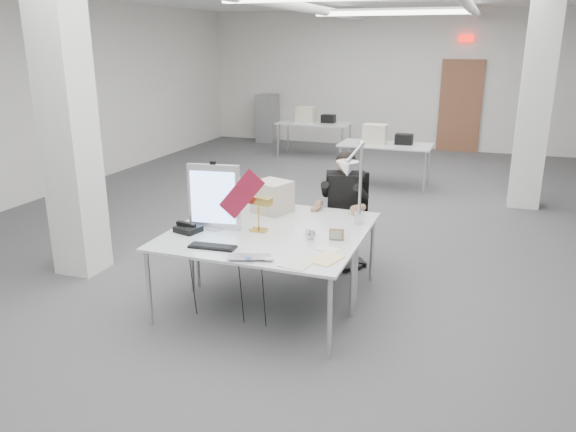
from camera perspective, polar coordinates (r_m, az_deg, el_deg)
name	(u,v)px	position (r m, az deg, el deg)	size (l,w,h in m)	color
room_shell	(335,107)	(7.22, 4.83, 10.98)	(10.04, 14.04, 3.24)	#474749
desk_main	(251,246)	(5.01, -3.74, -3.05)	(1.80, 0.90, 0.03)	silver
desk_second	(286,217)	(5.80, -0.22, -0.14)	(1.80, 0.90, 0.03)	silver
bg_desk_a	(386,145)	(10.10, 9.89, 7.13)	(1.60, 0.80, 0.03)	silver
bg_desk_b	(314,123)	(12.68, 2.67, 9.40)	(1.60, 0.80, 0.03)	silver
filing_cabinet	(267,118)	(14.61, -2.10, 9.89)	(0.45, 0.55, 1.20)	gray
office_chair	(345,222)	(6.40, 5.79, -0.66)	(0.51, 0.51, 1.03)	black
seated_person	(345,191)	(6.25, 5.79, 2.55)	(0.50, 0.62, 0.93)	black
monitor	(214,197)	(5.38, -7.51, 1.94)	(0.51, 0.05, 0.63)	silver
pennant	(242,194)	(5.21, -4.73, 2.22)	(0.48, 0.01, 0.20)	maroon
keyboard	(212,247)	(4.96, -7.68, -3.11)	(0.42, 0.14, 0.02)	black
laptop	(249,260)	(4.63, -4.01, -4.48)	(0.35, 0.23, 0.03)	#B6B6BB
mouse	(269,259)	(4.63, -1.99, -4.38)	(0.09, 0.06, 0.04)	silver
bankers_lamp	(259,213)	(5.31, -3.00, 0.28)	(0.31, 0.12, 0.35)	gold
desk_phone	(188,229)	(5.40, -10.10, -1.32)	(0.22, 0.20, 0.05)	black
picture_frame_left	(198,219)	(5.62, -9.18, -0.25)	(0.13, 0.01, 0.10)	#9D7043
picture_frame_right	(337,235)	(5.11, 4.95, -1.89)	(0.13, 0.01, 0.10)	#966940
desk_clock	(310,234)	(5.12, 2.27, -1.83)	(0.10, 0.10, 0.03)	#AFAFB4
paper_stack_a	(299,262)	(4.60, 1.14, -4.70)	(0.23, 0.33, 0.01)	silver
paper_stack_b	(326,259)	(4.67, 3.89, -4.39)	(0.20, 0.28, 0.01)	#F8EB94
paper_stack_c	(329,249)	(4.89, 4.18, -3.40)	(0.19, 0.14, 0.01)	white
beige_monitor	(272,197)	(5.90, -1.63, 1.96)	(0.35, 0.33, 0.33)	#C0B19F
architect_lamp	(354,186)	(5.25, 6.77, 3.06)	(0.24, 0.69, 0.89)	#BBBBBF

